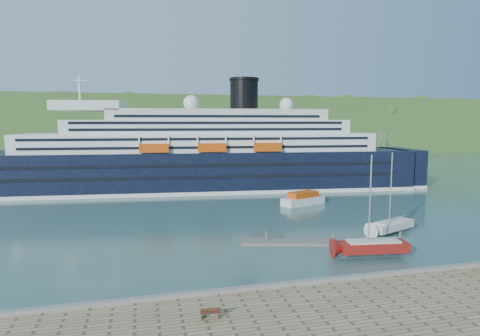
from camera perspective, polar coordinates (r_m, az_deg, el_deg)
name	(u,v)px	position (r m, az deg, el deg)	size (l,w,h in m)	color
ground	(343,290)	(36.13, 14.38, -16.49)	(400.00, 400.00, 0.00)	#305654
far_hillside	(178,126)	(174.85, -8.82, 5.89)	(400.00, 50.00, 24.00)	#385C25
quay_coping	(344,278)	(35.54, 14.59, -14.90)	(220.00, 0.50, 0.30)	slate
cruise_ship	(192,134)	(82.55, -6.86, 4.80)	(102.21, 14.88, 22.95)	black
park_bench	(210,312)	(28.47, -4.26, -19.72)	(1.38, 0.56, 0.88)	#4D2816
floating_pontoon	(316,242)	(47.78, 10.80, -10.36)	(17.25, 2.11, 0.38)	slate
sailboat_red	(375,209)	(43.92, 18.63, -5.49)	(7.90, 2.19, 10.20)	maroon
sailboat_white_far	(393,195)	(53.77, 20.93, -3.61)	(7.60, 2.11, 9.81)	silver
tender_launch	(303,198)	(69.18, 8.96, -4.25)	(7.92, 2.71, 2.19)	#CA450B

